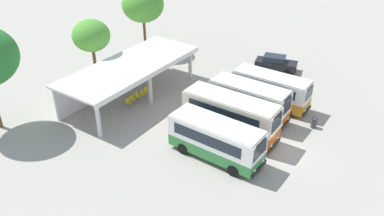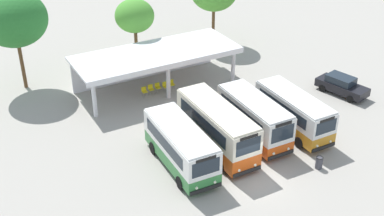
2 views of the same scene
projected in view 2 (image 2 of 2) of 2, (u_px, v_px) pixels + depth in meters
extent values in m
plane|color=#A39E93|center=(255.00, 182.00, 32.71)|extent=(180.00, 180.00, 0.00)
cylinder|color=black|center=(211.00, 173.00, 32.78)|extent=(0.25, 0.91, 0.90)
cylinder|color=black|center=(180.00, 183.00, 31.90)|extent=(0.25, 0.91, 0.90)
cylinder|color=black|center=(182.00, 140.00, 36.22)|extent=(0.25, 0.91, 0.90)
cylinder|color=black|center=(153.00, 148.00, 35.33)|extent=(0.25, 0.91, 0.90)
cube|color=#337F3D|center=(181.00, 155.00, 33.87)|extent=(2.59, 7.23, 0.91)
cube|color=white|center=(181.00, 140.00, 33.24)|extent=(2.59, 7.23, 1.62)
cube|color=white|center=(180.00, 129.00, 32.81)|extent=(2.52, 7.01, 0.12)
cube|color=black|center=(206.00, 189.00, 31.23)|extent=(2.23, 0.18, 0.28)
cube|color=#1E2833|center=(206.00, 168.00, 30.45)|extent=(1.93, 0.12, 1.06)
cube|color=black|center=(206.00, 159.00, 30.14)|extent=(1.41, 0.10, 0.24)
cube|color=#1E2833|center=(195.00, 134.00, 33.75)|extent=(0.24, 5.72, 0.89)
cube|color=#1E2833|center=(164.00, 143.00, 32.83)|extent=(0.24, 5.72, 0.89)
sphere|color=#EAEACC|center=(215.00, 182.00, 31.34)|extent=(0.20, 0.20, 0.20)
sphere|color=#EAEACC|center=(197.00, 188.00, 30.83)|extent=(0.20, 0.20, 0.20)
cylinder|color=black|center=(248.00, 156.00, 34.45)|extent=(0.22, 0.90, 0.90)
cylinder|color=black|center=(221.00, 165.00, 33.54)|extent=(0.22, 0.90, 0.90)
cylinder|color=black|center=(212.00, 124.00, 38.15)|extent=(0.22, 0.90, 0.90)
cylinder|color=black|center=(187.00, 132.00, 37.23)|extent=(0.22, 0.90, 0.90)
cube|color=#D14C14|center=(216.00, 137.00, 35.58)|extent=(2.34, 7.81, 1.20)
cube|color=beige|center=(217.00, 120.00, 34.85)|extent=(2.34, 7.81, 1.75)
cube|color=beige|center=(217.00, 108.00, 34.39)|extent=(2.27, 7.58, 0.12)
cube|color=black|center=(247.00, 172.00, 32.80)|extent=(2.19, 0.11, 0.28)
cube|color=#1E2833|center=(248.00, 146.00, 31.86)|extent=(1.89, 0.06, 1.14)
cube|color=black|center=(249.00, 137.00, 31.51)|extent=(1.38, 0.06, 0.24)
cube|color=#1E2833|center=(230.00, 114.00, 35.38)|extent=(0.07, 6.24, 0.96)
cube|color=#1E2833|center=(202.00, 122.00, 34.43)|extent=(0.07, 6.24, 0.96)
sphere|color=#EAEACC|center=(255.00, 165.00, 32.92)|extent=(0.20, 0.20, 0.20)
sphere|color=#EAEACC|center=(239.00, 171.00, 32.39)|extent=(0.20, 0.20, 0.20)
cylinder|color=black|center=(282.00, 142.00, 35.97)|extent=(0.24, 0.90, 0.90)
cylinder|color=black|center=(257.00, 150.00, 35.09)|extent=(0.24, 0.90, 0.90)
cylinder|color=black|center=(249.00, 116.00, 39.23)|extent=(0.24, 0.90, 0.90)
cylinder|color=black|center=(226.00, 123.00, 38.35)|extent=(0.24, 0.90, 0.90)
cube|color=#D14C14|center=(253.00, 128.00, 36.97)|extent=(2.39, 6.87, 0.92)
cube|color=silver|center=(254.00, 112.00, 36.30)|extent=(2.39, 6.87, 1.79)
cube|color=silver|center=(255.00, 100.00, 35.83)|extent=(2.32, 6.66, 0.12)
cube|color=black|center=(281.00, 155.00, 34.48)|extent=(2.15, 0.14, 0.28)
cube|color=#1E2833|center=(283.00, 133.00, 33.66)|extent=(1.86, 0.09, 1.17)
cube|color=black|center=(284.00, 124.00, 33.30)|extent=(1.36, 0.08, 0.24)
cube|color=#1E2833|center=(266.00, 107.00, 36.80)|extent=(0.15, 5.46, 0.99)
cube|color=#1E2833|center=(241.00, 114.00, 35.89)|extent=(0.15, 5.46, 0.99)
sphere|color=#EAEACC|center=(288.00, 149.00, 34.58)|extent=(0.20, 0.20, 0.20)
sphere|color=#EAEACC|center=(274.00, 153.00, 34.08)|extent=(0.20, 0.20, 0.20)
cylinder|color=black|center=(322.00, 135.00, 36.79)|extent=(0.23, 0.90, 0.90)
cylinder|color=black|center=(299.00, 143.00, 35.92)|extent=(0.23, 0.90, 0.90)
cylinder|color=black|center=(285.00, 110.00, 40.12)|extent=(0.23, 0.90, 0.90)
cylinder|color=black|center=(264.00, 116.00, 39.25)|extent=(0.23, 0.90, 0.90)
cube|color=orange|center=(293.00, 120.00, 37.81)|extent=(2.27, 7.03, 1.00)
cube|color=silver|center=(294.00, 106.00, 37.19)|extent=(2.27, 7.03, 1.53)
cube|color=silver|center=(295.00, 96.00, 36.78)|extent=(2.20, 6.82, 0.12)
cube|color=black|center=(323.00, 147.00, 35.28)|extent=(2.09, 0.12, 0.28)
cube|color=#1E2833|center=(326.00, 127.00, 34.49)|extent=(1.80, 0.07, 0.99)
cube|color=black|center=(327.00, 120.00, 34.20)|extent=(1.32, 0.06, 0.24)
cube|color=#1E2833|center=(305.00, 101.00, 37.69)|extent=(0.09, 5.61, 0.84)
cube|color=#1E2833|center=(282.00, 108.00, 36.79)|extent=(0.09, 5.61, 0.84)
sphere|color=#EAEACC|center=(330.00, 141.00, 35.38)|extent=(0.20, 0.20, 0.20)
sphere|color=#EAEACC|center=(317.00, 146.00, 34.88)|extent=(0.20, 0.20, 0.20)
cylinder|color=black|center=(361.00, 93.00, 42.91)|extent=(0.33, 0.66, 0.64)
cylinder|color=black|center=(350.00, 99.00, 41.92)|extent=(0.33, 0.66, 0.64)
cylinder|color=black|center=(333.00, 82.00, 44.66)|extent=(0.33, 0.66, 0.64)
cylinder|color=black|center=(322.00, 88.00, 43.67)|extent=(0.33, 0.66, 0.64)
cube|color=black|center=(342.00, 87.00, 43.12)|extent=(2.79, 4.74, 0.70)
cube|color=#1E2833|center=(341.00, 79.00, 42.94)|extent=(2.02, 2.61, 0.60)
cylinder|color=silver|center=(94.00, 99.00, 39.31)|extent=(0.36, 0.36, 3.20)
cylinder|color=silver|center=(168.00, 81.00, 42.06)|extent=(0.36, 0.36, 3.20)
cylinder|color=silver|center=(233.00, 65.00, 44.80)|extent=(0.36, 0.36, 3.20)
cube|color=white|center=(145.00, 61.00, 45.64)|extent=(13.86, 0.20, 3.20)
cube|color=white|center=(156.00, 53.00, 42.94)|extent=(14.36, 5.61, 0.20)
cube|color=white|center=(171.00, 67.00, 40.96)|extent=(14.36, 0.10, 0.28)
cylinder|color=slate|center=(148.00, 95.00, 42.85)|extent=(0.03, 0.03, 0.44)
cylinder|color=slate|center=(144.00, 96.00, 42.70)|extent=(0.03, 0.03, 0.44)
cylinder|color=slate|center=(146.00, 93.00, 43.12)|extent=(0.03, 0.03, 0.44)
cylinder|color=slate|center=(142.00, 94.00, 42.97)|extent=(0.03, 0.03, 0.44)
cube|color=yellow|center=(145.00, 92.00, 42.79)|extent=(0.44, 0.44, 0.04)
cube|color=yellow|center=(144.00, 89.00, 42.85)|extent=(0.44, 0.04, 0.40)
cylinder|color=slate|center=(154.00, 92.00, 43.22)|extent=(0.03, 0.03, 0.44)
cylinder|color=slate|center=(150.00, 93.00, 43.07)|extent=(0.03, 0.03, 0.44)
cylinder|color=slate|center=(152.00, 91.00, 43.49)|extent=(0.03, 0.03, 0.44)
cylinder|color=slate|center=(149.00, 92.00, 43.34)|extent=(0.03, 0.03, 0.44)
cube|color=yellow|center=(151.00, 89.00, 43.16)|extent=(0.44, 0.44, 0.04)
cube|color=yellow|center=(150.00, 87.00, 43.22)|extent=(0.44, 0.04, 0.40)
cylinder|color=slate|center=(161.00, 91.00, 43.51)|extent=(0.03, 0.03, 0.44)
cylinder|color=slate|center=(157.00, 91.00, 43.37)|extent=(0.03, 0.03, 0.44)
cylinder|color=slate|center=(159.00, 89.00, 43.78)|extent=(0.03, 0.03, 0.44)
cylinder|color=slate|center=(156.00, 90.00, 43.64)|extent=(0.03, 0.03, 0.44)
cube|color=yellow|center=(158.00, 88.00, 43.45)|extent=(0.44, 0.44, 0.04)
cube|color=yellow|center=(157.00, 85.00, 43.51)|extent=(0.44, 0.04, 0.40)
cylinder|color=slate|center=(169.00, 89.00, 43.68)|extent=(0.03, 0.03, 0.44)
cylinder|color=slate|center=(165.00, 90.00, 43.54)|extent=(0.03, 0.03, 0.44)
cylinder|color=slate|center=(167.00, 88.00, 43.95)|extent=(0.03, 0.03, 0.44)
cylinder|color=slate|center=(163.00, 89.00, 43.81)|extent=(0.03, 0.03, 0.44)
cube|color=yellow|center=(166.00, 87.00, 43.63)|extent=(0.44, 0.44, 0.04)
cube|color=yellow|center=(165.00, 84.00, 43.68)|extent=(0.44, 0.04, 0.40)
cylinder|color=slate|center=(175.00, 87.00, 44.04)|extent=(0.03, 0.03, 0.44)
cylinder|color=slate|center=(171.00, 88.00, 43.89)|extent=(0.03, 0.03, 0.44)
cylinder|color=slate|center=(173.00, 86.00, 44.30)|extent=(0.03, 0.03, 0.44)
cylinder|color=slate|center=(169.00, 87.00, 44.16)|extent=(0.03, 0.03, 0.44)
cube|color=yellow|center=(172.00, 85.00, 43.98)|extent=(0.44, 0.44, 0.04)
cube|color=yellow|center=(171.00, 82.00, 44.03)|extent=(0.44, 0.04, 0.40)
cylinder|color=brown|center=(136.00, 48.00, 47.63)|extent=(0.32, 0.32, 3.70)
ellipsoid|color=#4C9933|center=(135.00, 16.00, 46.03)|extent=(3.67, 3.67, 3.12)
cylinder|color=brown|center=(213.00, 26.00, 52.56)|extent=(0.32, 0.32, 3.92)
cylinder|color=brown|center=(22.00, 65.00, 43.50)|extent=(0.32, 0.32, 4.30)
ellipsoid|color=#28722D|center=(14.00, 19.00, 41.41)|extent=(5.59, 5.59, 4.75)
cylinder|color=#3F3F47|center=(319.00, 163.00, 33.82)|extent=(0.48, 0.48, 0.85)
torus|color=black|center=(320.00, 157.00, 33.60)|extent=(0.49, 0.49, 0.06)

